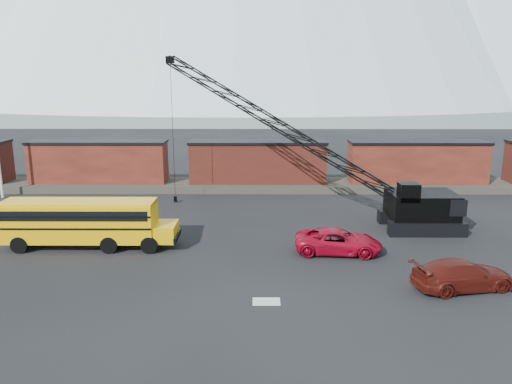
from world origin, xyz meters
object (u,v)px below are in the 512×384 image
red_pickup (338,241)px  crawler_crane (277,125)px  school_bus (85,221)px  maroon_suv (463,275)px

red_pickup → crawler_crane: 11.90m
school_bus → maroon_suv: school_bus is taller
red_pickup → maroon_suv: size_ratio=1.01×
school_bus → maroon_suv: (22.47, -6.56, -0.99)m
red_pickup → crawler_crane: crawler_crane is taller
school_bus → crawler_crane: 16.35m
red_pickup → maroon_suv: bearing=-128.4°
school_bus → crawler_crane: (13.00, 8.18, 5.60)m
red_pickup → crawler_crane: size_ratio=0.24×
red_pickup → maroon_suv: (5.80, -5.55, 0.02)m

